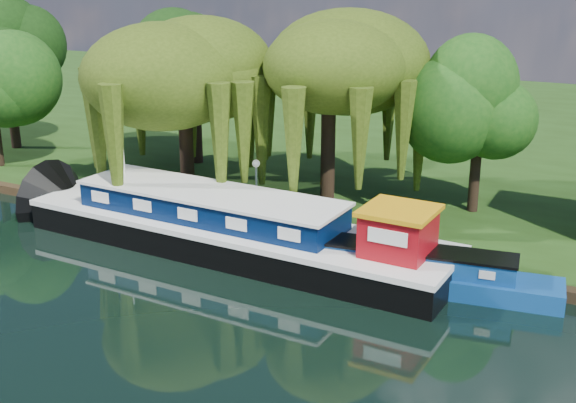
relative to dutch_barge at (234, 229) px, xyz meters
The scene contains 11 objects.
ground 6.92m from the dutch_barge, 103.81° to the right, with size 120.00×120.00×0.00m, color black.
far_bank 27.41m from the dutch_barge, 93.42° to the left, with size 120.00×52.00×0.45m, color #1B340E.
dutch_barge is the anchor object (origin of this frame).
narrowboat 7.63m from the dutch_barge, ahead, with size 11.51×3.53×1.66m.
willow_left 8.69m from the dutch_barge, 142.05° to the left, with size 7.06×7.06×8.46m.
willow_right 8.80m from the dutch_barge, 79.27° to the left, with size 6.93×6.93×8.44m.
tree_far_back 23.57m from the dutch_barge, 159.79° to the left, with size 5.18×5.18×8.70m.
tree_far_mid 14.45m from the dutch_barge, 130.89° to the left, with size 4.99×4.99×8.16m.
tree_far_right 12.63m from the dutch_barge, 47.94° to the left, with size 4.35×4.35×7.12m.
lamppost 4.25m from the dutch_barge, 106.42° to the left, with size 0.36×0.36×2.56m.
mooring_posts 2.76m from the dutch_barge, 140.64° to the left, with size 19.16×0.16×1.00m.
Camera 1 is at (16.97, -17.71, 11.52)m, focal length 45.00 mm.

